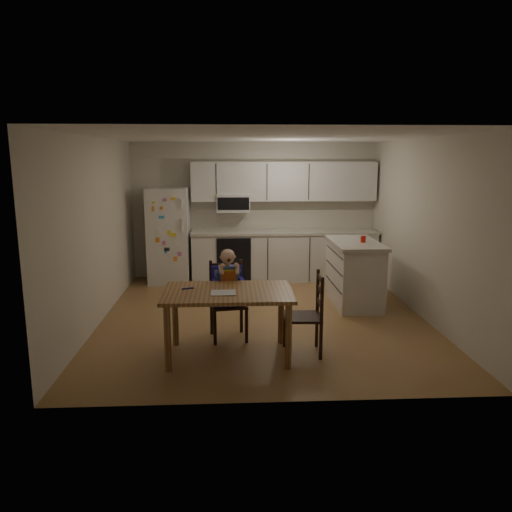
{
  "coord_description": "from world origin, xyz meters",
  "views": [
    {
      "loc": [
        -0.46,
        -6.76,
        2.24
      ],
      "look_at": [
        -0.14,
        -0.78,
        1.04
      ],
      "focal_mm": 35.0,
      "sensor_mm": 36.0,
      "label": 1
    }
  ],
  "objects_px": {
    "refrigerator": "(169,236)",
    "dining_table": "(228,300)",
    "kitchen_island": "(354,273)",
    "chair_side": "(311,309)",
    "chair_booster": "(228,284)",
    "red_cup": "(363,239)"
  },
  "relations": [
    {
      "from": "refrigerator",
      "to": "chair_side",
      "type": "relative_size",
      "value": 1.79
    },
    {
      "from": "refrigerator",
      "to": "kitchen_island",
      "type": "height_order",
      "value": "refrigerator"
    },
    {
      "from": "refrigerator",
      "to": "dining_table",
      "type": "xyz_separation_m",
      "value": [
        1.06,
        -3.53,
        -0.18
      ]
    },
    {
      "from": "chair_booster",
      "to": "red_cup",
      "type": "bearing_deg",
      "value": 24.25
    },
    {
      "from": "refrigerator",
      "to": "red_cup",
      "type": "relative_size",
      "value": 17.49
    },
    {
      "from": "red_cup",
      "to": "dining_table",
      "type": "relative_size",
      "value": 0.07
    },
    {
      "from": "refrigerator",
      "to": "kitchen_island",
      "type": "distance_m",
      "value": 3.39
    },
    {
      "from": "red_cup",
      "to": "chair_booster",
      "type": "height_order",
      "value": "chair_booster"
    },
    {
      "from": "dining_table",
      "to": "chair_side",
      "type": "height_order",
      "value": "chair_side"
    },
    {
      "from": "kitchen_island",
      "to": "chair_side",
      "type": "height_order",
      "value": "kitchen_island"
    },
    {
      "from": "chair_booster",
      "to": "chair_side",
      "type": "bearing_deg",
      "value": -38.94
    },
    {
      "from": "refrigerator",
      "to": "chair_side",
      "type": "distance_m",
      "value": 4.04
    },
    {
      "from": "red_cup",
      "to": "chair_side",
      "type": "height_order",
      "value": "red_cup"
    },
    {
      "from": "refrigerator",
      "to": "kitchen_island",
      "type": "bearing_deg",
      "value": -27.43
    },
    {
      "from": "kitchen_island",
      "to": "chair_side",
      "type": "relative_size",
      "value": 1.39
    },
    {
      "from": "chair_side",
      "to": "refrigerator",
      "type": "bearing_deg",
      "value": -147.02
    },
    {
      "from": "kitchen_island",
      "to": "red_cup",
      "type": "height_order",
      "value": "red_cup"
    },
    {
      "from": "chair_booster",
      "to": "refrigerator",
      "type": "bearing_deg",
      "value": 102.01
    },
    {
      "from": "kitchen_island",
      "to": "chair_booster",
      "type": "distance_m",
      "value": 2.37
    },
    {
      "from": "refrigerator",
      "to": "dining_table",
      "type": "relative_size",
      "value": 1.18
    },
    {
      "from": "refrigerator",
      "to": "chair_booster",
      "type": "distance_m",
      "value": 3.1
    },
    {
      "from": "kitchen_island",
      "to": "dining_table",
      "type": "bearing_deg",
      "value": -134.27
    }
  ]
}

